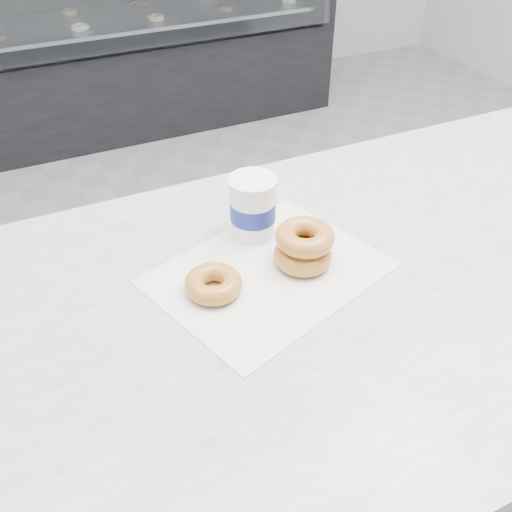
{
  "coord_description": "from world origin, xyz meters",
  "views": [
    {
      "loc": [
        -0.66,
        -1.15,
        1.47
      ],
      "look_at": [
        -0.37,
        -0.52,
        0.93
      ],
      "focal_mm": 40.0,
      "sensor_mm": 36.0,
      "label": 1
    }
  ],
  "objects_px": {
    "display_case": "(114,35)",
    "donut_single": "(213,284)",
    "counter": "(425,404)",
    "donut_stack": "(304,246)",
    "coffee_cup": "(253,207)"
  },
  "relations": [
    {
      "from": "display_case",
      "to": "donut_stack",
      "type": "bearing_deg",
      "value": -96.31
    },
    {
      "from": "display_case",
      "to": "donut_stack",
      "type": "xyz_separation_m",
      "value": [
        -0.29,
        -2.66,
        0.44
      ]
    },
    {
      "from": "display_case",
      "to": "donut_single",
      "type": "distance_m",
      "value": 2.73
    },
    {
      "from": "coffee_cup",
      "to": "display_case",
      "type": "bearing_deg",
      "value": 84.14
    },
    {
      "from": "coffee_cup",
      "to": "donut_single",
      "type": "bearing_deg",
      "value": -134.75
    },
    {
      "from": "display_case",
      "to": "donut_single",
      "type": "xyz_separation_m",
      "value": [
        -0.45,
        -2.66,
        0.43
      ]
    },
    {
      "from": "counter",
      "to": "donut_stack",
      "type": "xyz_separation_m",
      "value": [
        -0.29,
        0.06,
        0.48
      ]
    },
    {
      "from": "counter",
      "to": "donut_single",
      "type": "xyz_separation_m",
      "value": [
        -0.45,
        0.06,
        0.47
      ]
    },
    {
      "from": "counter",
      "to": "donut_stack",
      "type": "relative_size",
      "value": 25.57
    },
    {
      "from": "display_case",
      "to": "donut_single",
      "type": "bearing_deg",
      "value": -99.55
    },
    {
      "from": "counter",
      "to": "display_case",
      "type": "xyz_separation_m",
      "value": [
        0.0,
        2.72,
        0.04
      ]
    },
    {
      "from": "donut_stack",
      "to": "coffee_cup",
      "type": "relative_size",
      "value": 1.11
    },
    {
      "from": "donut_single",
      "to": "coffee_cup",
      "type": "height_order",
      "value": "coffee_cup"
    },
    {
      "from": "counter",
      "to": "donut_single",
      "type": "distance_m",
      "value": 0.65
    },
    {
      "from": "donut_stack",
      "to": "coffee_cup",
      "type": "height_order",
      "value": "coffee_cup"
    }
  ]
}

